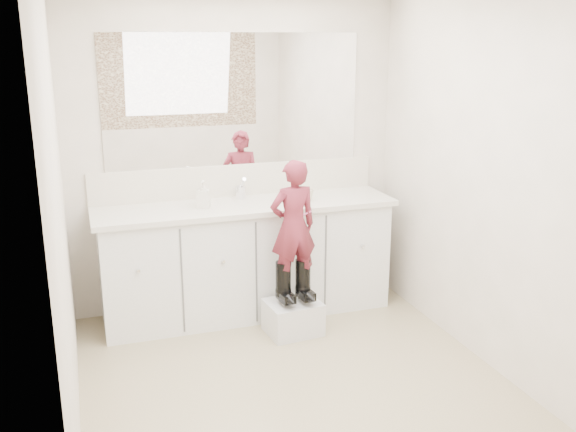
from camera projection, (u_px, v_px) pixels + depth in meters
name	position (u px, v px, depth m)	size (l,w,h in m)	color
floor	(299.00, 388.00, 3.99)	(3.00, 3.00, 0.00)	#8D7D5C
wall_back	(236.00, 157.00, 5.03)	(2.60, 2.60, 0.00)	beige
wall_front	(440.00, 300.00, 2.30)	(2.60, 2.60, 0.00)	beige
wall_left	(60.00, 222.00, 3.27)	(3.00, 3.00, 0.00)	beige
wall_right	(493.00, 185.00, 4.06)	(3.00, 3.00, 0.00)	beige
vanity_cabinet	(247.00, 261.00, 4.99)	(2.20, 0.55, 0.85)	silver
countertop	(246.00, 206.00, 4.86)	(2.28, 0.58, 0.04)	beige
backsplash	(237.00, 180.00, 5.07)	(2.28, 0.03, 0.25)	beige
mirror	(235.00, 100.00, 4.90)	(2.00, 0.02, 1.00)	white
dot_panel	(447.00, 176.00, 2.18)	(2.00, 0.01, 1.20)	#472819
faucet	(241.00, 192.00, 4.99)	(0.08, 0.08, 0.10)	silver
cup	(308.00, 195.00, 4.94)	(0.10, 0.10, 0.09)	beige
soap_bottle	(203.00, 194.00, 4.71)	(0.09, 0.09, 0.20)	silver
step_stool	(293.00, 317.00, 4.71)	(0.38, 0.32, 0.24)	silver
boot_left	(283.00, 283.00, 4.61)	(0.12, 0.21, 0.32)	black
boot_right	(303.00, 280.00, 4.65)	(0.12, 0.21, 0.32)	black
toddler	(293.00, 226.00, 4.52)	(0.35, 0.23, 0.95)	#AB344C
toothbrush	(303.00, 215.00, 4.52)	(0.01, 0.01, 0.14)	pink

